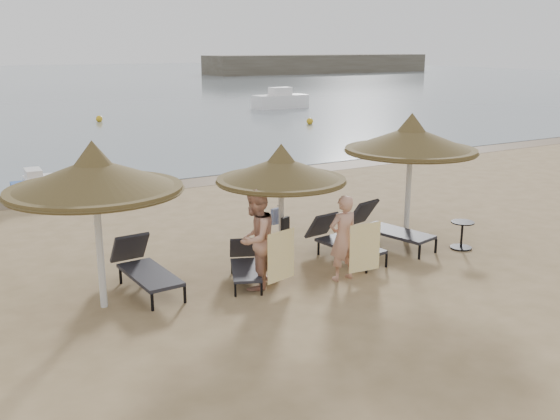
% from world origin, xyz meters
% --- Properties ---
extents(ground, '(160.00, 160.00, 0.00)m').
position_xyz_m(ground, '(0.00, 0.00, 0.00)').
color(ground, '#9B8059').
rests_on(ground, ground).
extents(wet_sand_strip, '(200.00, 1.60, 0.01)m').
position_xyz_m(wet_sand_strip, '(0.00, 9.40, 0.00)').
color(wet_sand_strip, brown).
rests_on(wet_sand_strip, ground).
extents(palapa_left, '(3.00, 3.00, 2.98)m').
position_xyz_m(palapa_left, '(-2.90, 0.47, 2.37)').
color(palapa_left, silver).
rests_on(palapa_left, ground).
extents(palapa_center, '(2.64, 2.64, 2.62)m').
position_xyz_m(palapa_center, '(0.82, 0.57, 2.09)').
color(palapa_center, silver).
rests_on(palapa_center, ground).
extents(palapa_right, '(3.05, 3.05, 3.02)m').
position_xyz_m(palapa_right, '(4.36, 0.74, 2.41)').
color(palapa_right, silver).
rests_on(palapa_right, ground).
extents(lounger_far_left, '(0.82, 2.12, 0.93)m').
position_xyz_m(lounger_far_left, '(-1.98, 0.99, 0.42)').
color(lounger_far_left, black).
rests_on(lounger_far_left, ground).
extents(lounger_near_left, '(1.12, 1.69, 0.72)m').
position_xyz_m(lounger_near_left, '(-0.11, 0.40, 0.33)').
color(lounger_near_left, black).
rests_on(lounger_near_left, ground).
extents(lounger_near_right, '(0.91, 2.03, 0.88)m').
position_xyz_m(lounger_near_right, '(2.32, 0.54, 0.39)').
color(lounger_near_right, black).
rests_on(lounger_near_right, ground).
extents(lounger_far_right, '(1.18, 2.23, 0.95)m').
position_xyz_m(lounger_far_right, '(3.74, 0.75, 0.43)').
color(lounger_far_right, black).
rests_on(lounger_far_right, ground).
extents(side_table, '(0.52, 0.52, 0.63)m').
position_xyz_m(side_table, '(5.05, -0.35, 0.30)').
color(side_table, black).
rests_on(side_table, ground).
extents(person_left, '(1.23, 1.13, 2.24)m').
position_xyz_m(person_left, '(-0.13, -0.09, 1.12)').
color(person_left, tan).
rests_on(person_left, ground).
extents(person_right, '(0.93, 0.61, 1.99)m').
position_xyz_m(person_right, '(1.55, -0.57, 0.99)').
color(person_right, tan).
rests_on(person_right, ground).
extents(towel_left, '(0.68, 0.19, 0.98)m').
position_xyz_m(towel_left, '(0.22, -0.44, 0.68)').
color(towel_left, yellow).
rests_on(towel_left, ground).
extents(towel_right, '(0.70, 0.07, 0.98)m').
position_xyz_m(towel_right, '(1.90, -0.82, 0.68)').
color(towel_right, yellow).
rests_on(towel_right, ground).
extents(bag_patterned, '(0.27, 0.14, 0.33)m').
position_xyz_m(bag_patterned, '(0.82, 0.75, 1.09)').
color(bag_patterned, silver).
rests_on(bag_patterned, ground).
extents(bag_dark, '(0.22, 0.14, 0.29)m').
position_xyz_m(bag_dark, '(0.82, 0.41, 1.00)').
color(bag_dark, black).
rests_on(bag_dark, ground).
extents(pedal_boat, '(2.02, 1.23, 0.92)m').
position_xyz_m(pedal_boat, '(-2.20, 9.55, 0.34)').
color(pedal_boat, '#1F4CAB').
rests_on(pedal_boat, ground).
extents(buoy_mid, '(0.40, 0.40, 0.40)m').
position_xyz_m(buoy_mid, '(4.27, 28.28, 0.20)').
color(buoy_mid, gold).
rests_on(buoy_mid, ground).
extents(buoy_right, '(0.39, 0.39, 0.39)m').
position_xyz_m(buoy_right, '(14.65, 20.84, 0.20)').
color(buoy_right, gold).
rests_on(buoy_right, ground).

